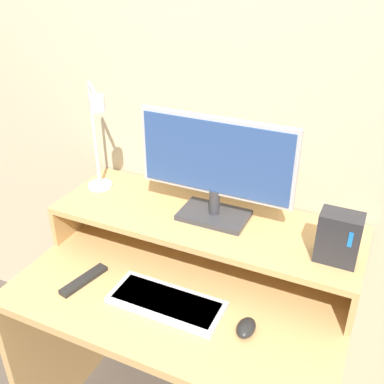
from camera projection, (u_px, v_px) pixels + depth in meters
wall_back at (231, 105)px, 1.55m from camera, size 6.00×0.05×2.50m
desk at (185, 332)px, 1.61m from camera, size 1.07×0.69×0.75m
monitor_shelf at (205, 223)px, 1.56m from camera, size 1.07×0.36×0.16m
monitor at (216, 166)px, 1.45m from camera, size 0.53×0.15×0.36m
desk_lamp at (97, 139)px, 1.57m from camera, size 0.18×0.19×0.41m
router_dock at (339, 238)px, 1.30m from camera, size 0.12×0.08×0.16m
keyboard at (166, 302)px, 1.40m from camera, size 0.36×0.15×0.02m
mouse at (246, 328)px, 1.29m from camera, size 0.05×0.08×0.04m
remote_control at (84, 280)px, 1.49m from camera, size 0.08×0.18×0.02m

